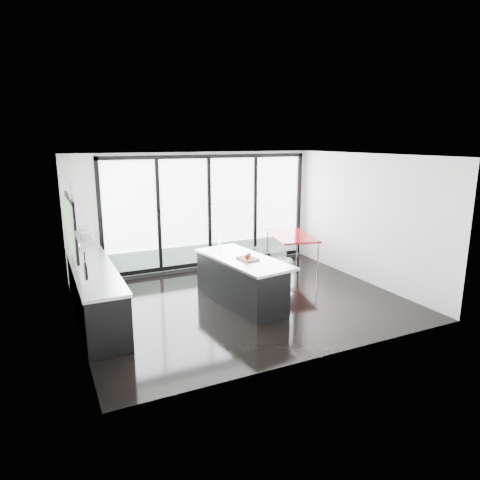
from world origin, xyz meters
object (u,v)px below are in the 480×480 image
red_table (291,252)px  island (240,280)px  bar_stool_near (282,277)px  bar_stool_far (259,271)px

red_table → island: bearing=-144.3°
red_table → bar_stool_near: bearing=-127.8°
island → bar_stool_far: island is taller
bar_stool_far → island: bearing=-147.5°
island → bar_stool_near: 0.95m
island → bar_stool_far: (0.82, 0.78, -0.14)m
island → bar_stool_near: island is taller
island → bar_stool_far: 1.14m
bar_stool_near → bar_stool_far: (-0.13, 0.75, -0.06)m
island → red_table: island is taller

